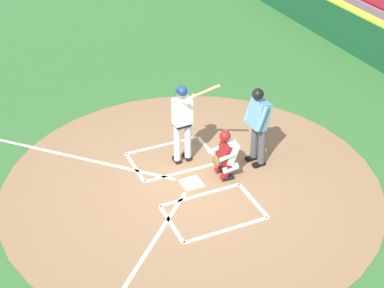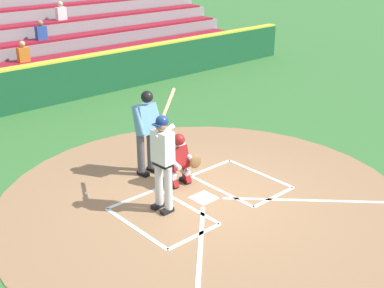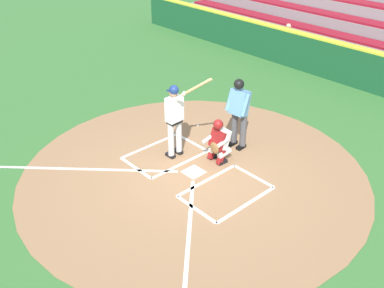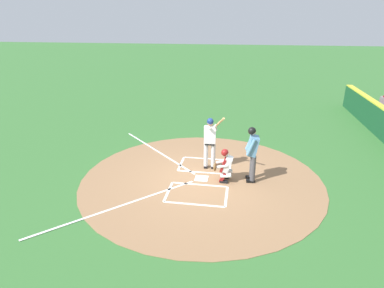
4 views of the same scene
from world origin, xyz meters
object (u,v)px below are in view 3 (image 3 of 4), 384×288
object	(u,v)px
catcher	(219,140)
baseball	(198,125)
plate_umpire	(239,109)
batter	(175,116)

from	to	relation	value
catcher	baseball	xyz separation A→B (m)	(1.66, -0.88, -0.55)
plate_umpire	catcher	bearing A→B (deg)	100.88
plate_umpire	baseball	bearing A→B (deg)	-1.01
batter	catcher	world-z (taller)	batter
batter	baseball	xyz separation A→B (m)	(0.78, -1.47, -1.06)
batter	plate_umpire	size ratio (longest dim) A/B	1.14
batter	baseball	bearing A→B (deg)	-61.95
batter	plate_umpire	xyz separation A→B (m)	(-0.72, -1.44, -0.02)
batter	baseball	world-z (taller)	batter
catcher	plate_umpire	xyz separation A→B (m)	(0.16, -0.85, 0.49)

